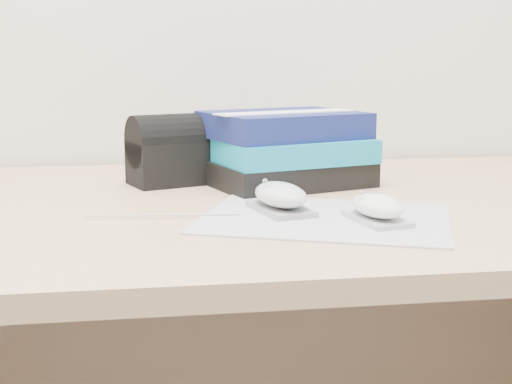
{
  "coord_description": "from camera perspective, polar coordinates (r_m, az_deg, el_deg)",
  "views": [
    {
      "loc": [
        -0.18,
        0.52,
        0.95
      ],
      "look_at": [
        -0.04,
        1.44,
        0.77
      ],
      "focal_mm": 50.0,
      "sensor_mm": 36.0,
      "label": 1
    }
  ],
  "objects": [
    {
      "name": "pouch",
      "position": [
        1.23,
        -6.94,
        3.32
      ],
      "size": [
        0.15,
        0.13,
        0.12
      ],
      "color": "black",
      "rests_on": "desk"
    },
    {
      "name": "book_stack",
      "position": [
        1.22,
        2.38,
        3.48
      ],
      "size": [
        0.3,
        0.27,
        0.13
      ],
      "color": "black",
      "rests_on": "desk"
    },
    {
      "name": "mouse_rear",
      "position": [
        0.99,
        1.98,
        -0.42
      ],
      "size": [
        0.09,
        0.12,
        0.05
      ],
      "color": "gray",
      "rests_on": "mousepad"
    },
    {
      "name": "usb_cable",
      "position": [
        0.98,
        -7.45,
        -1.84
      ],
      "size": [
        0.21,
        0.02,
        0.0
      ],
      "primitive_type": "cylinder",
      "rotation": [
        0.0,
        1.57,
        -0.09
      ],
      "color": "silver",
      "rests_on": "mousepad"
    },
    {
      "name": "mousepad",
      "position": [
        0.97,
        5.52,
        -2.09
      ],
      "size": [
        0.4,
        0.36,
        0.0
      ],
      "primitive_type": "cube",
      "rotation": [
        0.0,
        0.0,
        -0.37
      ],
      "color": "#97959D",
      "rests_on": "desk"
    },
    {
      "name": "mouse_front",
      "position": [
        0.95,
        9.67,
        -1.27
      ],
      "size": [
        0.07,
        0.11,
        0.04
      ],
      "color": "#ADADB0",
      "rests_on": "mousepad"
    },
    {
      "name": "desk",
      "position": [
        1.22,
        0.52,
        -10.91
      ],
      "size": [
        1.6,
        0.8,
        0.73
      ],
      "color": "tan",
      "rests_on": "ground"
    }
  ]
}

